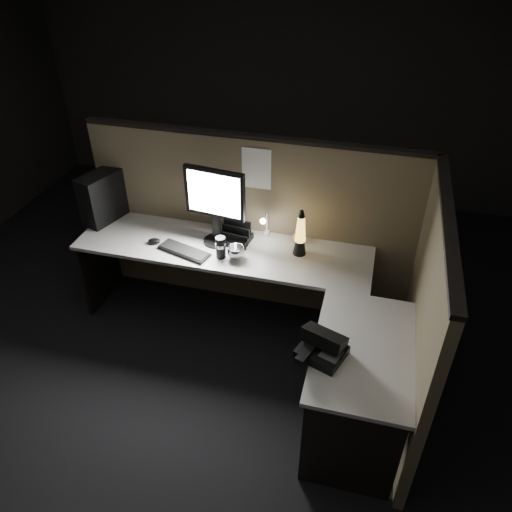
% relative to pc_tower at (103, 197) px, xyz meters
% --- Properties ---
extents(floor, '(6.00, 6.00, 0.00)m').
position_rel_pc_tower_xyz_m(floor, '(1.22, -0.76, -0.94)').
color(floor, black).
rests_on(floor, ground).
extents(room_shell, '(6.00, 6.00, 6.00)m').
position_rel_pc_tower_xyz_m(room_shell, '(1.22, -0.76, 0.68)').
color(room_shell, silver).
rests_on(room_shell, ground).
extents(partition_back, '(2.66, 0.06, 1.50)m').
position_rel_pc_tower_xyz_m(partition_back, '(1.22, 0.17, -0.19)').
color(partition_back, brown).
rests_on(partition_back, ground).
extents(partition_right, '(0.06, 1.66, 1.50)m').
position_rel_pc_tower_xyz_m(partition_right, '(2.55, -0.66, -0.19)').
color(partition_right, brown).
rests_on(partition_right, ground).
extents(desk, '(2.60, 1.60, 0.73)m').
position_rel_pc_tower_xyz_m(desk, '(1.40, -0.51, -0.36)').
color(desk, beige).
rests_on(desk, ground).
extents(pc_tower, '(0.29, 0.43, 0.41)m').
position_rel_pc_tower_xyz_m(pc_tower, '(0.00, 0.00, 0.00)').
color(pc_tower, black).
rests_on(pc_tower, desk).
extents(monitor, '(0.48, 0.21, 0.62)m').
position_rel_pc_tower_xyz_m(monitor, '(1.00, -0.09, 0.16)').
color(monitor, black).
rests_on(monitor, desk).
extents(keyboard, '(0.43, 0.25, 0.02)m').
position_rel_pc_tower_xyz_m(keyboard, '(0.81, -0.30, -0.20)').
color(keyboard, black).
rests_on(keyboard, desk).
extents(mouse, '(0.11, 0.09, 0.04)m').
position_rel_pc_tower_xyz_m(mouse, '(0.54, -0.24, -0.19)').
color(mouse, black).
rests_on(mouse, desk).
extents(clip_lamp, '(0.04, 0.17, 0.22)m').
position_rel_pc_tower_xyz_m(clip_lamp, '(1.36, 0.04, -0.08)').
color(clip_lamp, white).
rests_on(clip_lamp, desk).
extents(organizer, '(0.26, 0.23, 0.18)m').
position_rel_pc_tower_xyz_m(organizer, '(1.14, -0.05, -0.17)').
color(organizer, black).
rests_on(organizer, desk).
extents(lava_lamp, '(0.10, 0.10, 0.38)m').
position_rel_pc_tower_xyz_m(lava_lamp, '(1.66, -0.09, -0.05)').
color(lava_lamp, black).
rests_on(lava_lamp, desk).
extents(travel_mug, '(0.08, 0.08, 0.17)m').
position_rel_pc_tower_xyz_m(travel_mug, '(1.10, -0.29, -0.12)').
color(travel_mug, black).
rests_on(travel_mug, desk).
extents(steel_mug, '(0.15, 0.15, 0.10)m').
position_rel_pc_tower_xyz_m(steel_mug, '(1.21, -0.27, -0.16)').
color(steel_mug, '#B5B6BD').
rests_on(steel_mug, desk).
extents(figurine, '(0.06, 0.06, 0.06)m').
position_rel_pc_tower_xyz_m(figurine, '(1.61, 0.05, -0.16)').
color(figurine, orange).
rests_on(figurine, desk).
extents(pinned_paper, '(0.23, 0.00, 0.32)m').
position_rel_pc_tower_xyz_m(pinned_paper, '(1.26, 0.13, 0.34)').
color(pinned_paper, white).
rests_on(pinned_paper, partition_back).
extents(desk_phone, '(0.32, 0.32, 0.16)m').
position_rel_pc_tower_xyz_m(desk_phone, '(1.98, -1.07, -0.15)').
color(desk_phone, black).
rests_on(desk_phone, desk).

